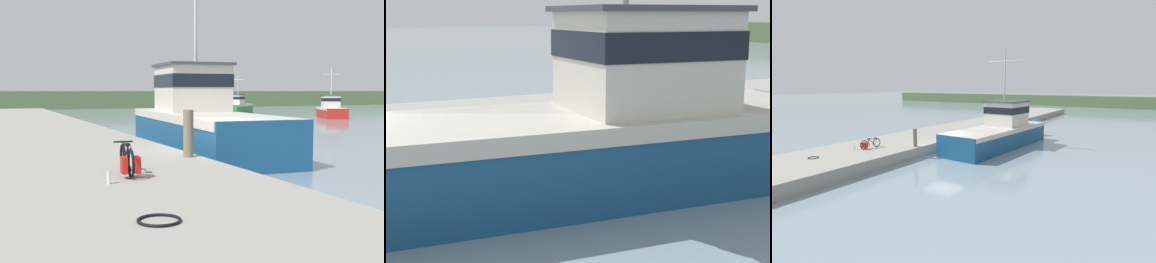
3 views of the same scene
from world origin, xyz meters
TOP-DOWN VIEW (x-y plane):
  - fishing_boat_main at (2.01, 5.81)m, footprint 4.44×14.15m

SIDE VIEW (x-z plane):
  - fishing_boat_main at x=2.01m, z-range -2.83..5.60m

